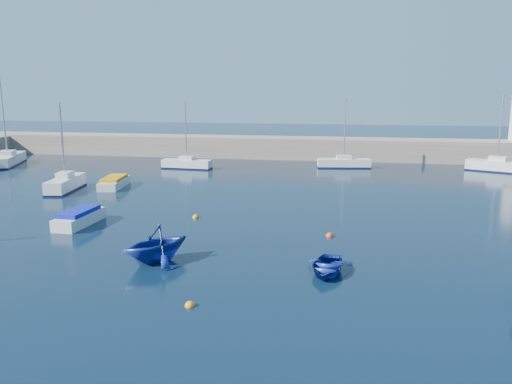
% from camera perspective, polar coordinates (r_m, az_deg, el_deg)
% --- Properties ---
extents(ground, '(220.00, 220.00, 0.00)m').
position_cam_1_polar(ground, '(19.62, -7.22, -14.37)').
color(ground, black).
rests_on(ground, ground).
extents(back_wall, '(96.00, 4.50, 2.60)m').
position_cam_1_polar(back_wall, '(63.45, 5.07, 5.03)').
color(back_wall, gray).
rests_on(back_wall, ground).
extents(sailboat_3, '(2.33, 5.69, 7.49)m').
position_cam_1_polar(sailboat_3, '(45.97, -20.93, 0.94)').
color(sailboat_3, silver).
rests_on(sailboat_3, ground).
extents(sailboat_4, '(4.66, 7.89, 9.94)m').
position_cam_1_polar(sailboat_4, '(64.44, -26.50, 3.37)').
color(sailboat_4, silver).
rests_on(sailboat_4, ground).
extents(sailboat_5, '(5.54, 1.90, 7.24)m').
position_cam_1_polar(sailboat_5, '(55.53, -7.92, 3.24)').
color(sailboat_5, silver).
rests_on(sailboat_5, ground).
extents(sailboat_6, '(5.97, 2.42, 7.65)m').
position_cam_1_polar(sailboat_6, '(56.51, 10.00, 3.31)').
color(sailboat_6, silver).
rests_on(sailboat_6, ground).
extents(sailboat_7, '(6.20, 4.00, 8.10)m').
position_cam_1_polar(sailboat_7, '(58.79, 25.81, 2.74)').
color(sailboat_7, silver).
rests_on(sailboat_7, ground).
extents(motorboat_1, '(1.59, 4.20, 1.02)m').
position_cam_1_polar(motorboat_1, '(34.10, -19.56, -2.77)').
color(motorboat_1, silver).
rests_on(motorboat_1, ground).
extents(motorboat_2, '(2.24, 4.78, 0.95)m').
position_cam_1_polar(motorboat_2, '(46.25, -15.91, 1.08)').
color(motorboat_2, silver).
rests_on(motorboat_2, ground).
extents(dinghy_center, '(2.56, 3.33, 0.64)m').
position_cam_1_polar(dinghy_center, '(24.18, 8.11, -8.43)').
color(dinghy_center, navy).
rests_on(dinghy_center, ground).
extents(dinghy_left, '(4.68, 4.76, 1.90)m').
position_cam_1_polar(dinghy_left, '(25.79, -11.39, -5.78)').
color(dinghy_left, navy).
rests_on(dinghy_left, ground).
extents(buoy_0, '(0.42, 0.42, 0.42)m').
position_cam_1_polar(buoy_0, '(20.80, -7.56, -12.80)').
color(buoy_0, orange).
rests_on(buoy_0, ground).
extents(buoy_1, '(0.46, 0.46, 0.46)m').
position_cam_1_polar(buoy_1, '(30.08, 8.41, -5.03)').
color(buoy_1, red).
rests_on(buoy_1, ground).
extents(buoy_3, '(0.46, 0.46, 0.46)m').
position_cam_1_polar(buoy_3, '(34.24, -6.90, -2.93)').
color(buoy_3, orange).
rests_on(buoy_3, ground).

